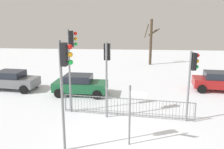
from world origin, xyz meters
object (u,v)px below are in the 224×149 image
(traffic_light_foreground_left, at_px, (71,53))
(car_green_trailing, at_px, (80,84))
(traffic_light_foreground_right, at_px, (64,72))
(bare_tree_left, at_px, (151,41))
(car_red_near, at_px, (219,81))
(traffic_light_rear_left, at_px, (107,63))
(direction_sign_post, at_px, (131,112))
(car_grey_mid, at_px, (12,80))
(traffic_light_mid_left, at_px, (192,71))

(traffic_light_foreground_left, height_order, car_green_trailing, traffic_light_foreground_left)
(traffic_light_foreground_right, bearing_deg, traffic_light_foreground_left, -165.12)
(bare_tree_left, bearing_deg, car_red_near, -66.05)
(car_red_near, relative_size, car_green_trailing, 1.02)
(traffic_light_rear_left, height_order, direction_sign_post, traffic_light_rear_left)
(direction_sign_post, distance_m, car_grey_mid, 11.89)
(traffic_light_rear_left, bearing_deg, car_green_trailing, 129.52)
(direction_sign_post, bearing_deg, car_green_trailing, 136.61)
(car_green_trailing, bearing_deg, traffic_light_mid_left, -27.88)
(traffic_light_mid_left, relative_size, car_green_trailing, 0.99)
(traffic_light_rear_left, bearing_deg, traffic_light_mid_left, 3.88)
(traffic_light_mid_left, height_order, direction_sign_post, traffic_light_mid_left)
(traffic_light_rear_left, distance_m, car_red_near, 9.89)
(traffic_light_foreground_left, relative_size, car_red_near, 1.23)
(car_red_near, height_order, car_grey_mid, same)
(car_green_trailing, distance_m, car_grey_mid, 5.51)
(direction_sign_post, bearing_deg, traffic_light_foreground_left, 151.74)
(traffic_light_rear_left, height_order, car_green_trailing, traffic_light_rear_left)
(traffic_light_mid_left, distance_m, car_green_trailing, 8.15)
(traffic_light_rear_left, height_order, car_grey_mid, traffic_light_rear_left)
(direction_sign_post, relative_size, car_red_near, 0.69)
(traffic_light_foreground_right, relative_size, direction_sign_post, 1.71)
(traffic_light_mid_left, height_order, car_green_trailing, traffic_light_mid_left)
(traffic_light_foreground_left, bearing_deg, traffic_light_rear_left, 52.81)
(traffic_light_foreground_right, relative_size, traffic_light_mid_left, 1.22)
(car_green_trailing, xyz_separation_m, car_grey_mid, (-5.45, 0.85, 0.00))
(traffic_light_mid_left, bearing_deg, traffic_light_rear_left, -118.35)
(car_grey_mid, bearing_deg, car_green_trailing, -2.93)
(traffic_light_mid_left, relative_size, bare_tree_left, 0.74)
(direction_sign_post, distance_m, car_red_near, 10.76)
(direction_sign_post, height_order, car_red_near, direction_sign_post)
(traffic_light_rear_left, height_order, car_red_near, traffic_light_rear_left)
(traffic_light_foreground_left, distance_m, bare_tree_left, 15.84)
(traffic_light_foreground_right, relative_size, car_grey_mid, 1.19)
(traffic_light_foreground_left, height_order, car_grey_mid, traffic_light_foreground_left)
(traffic_light_foreground_left, height_order, bare_tree_left, bare_tree_left)
(traffic_light_foreground_right, bearing_deg, traffic_light_rear_left, 165.27)
(traffic_light_mid_left, xyz_separation_m, traffic_light_rear_left, (-4.48, 0.27, 0.30))
(car_green_trailing, bearing_deg, traffic_light_rear_left, -55.44)
(traffic_light_foreground_right, relative_size, car_red_near, 1.18)
(car_grey_mid, distance_m, bare_tree_left, 15.75)
(traffic_light_foreground_left, xyz_separation_m, bare_tree_left, (5.63, 14.78, -0.84))
(traffic_light_foreground_right, height_order, traffic_light_foreground_left, traffic_light_foreground_left)
(traffic_light_foreground_right, bearing_deg, bare_tree_left, 170.43)
(traffic_light_foreground_right, distance_m, traffic_light_rear_left, 3.98)
(car_grey_mid, relative_size, bare_tree_left, 0.76)
(car_red_near, relative_size, car_grey_mid, 1.00)
(traffic_light_foreground_left, xyz_separation_m, traffic_light_rear_left, (2.08, -0.53, -0.45))
(car_red_near, xyz_separation_m, car_grey_mid, (-15.73, -0.85, 0.00))
(direction_sign_post, relative_size, car_grey_mid, 0.69)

